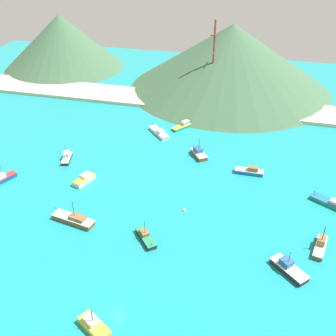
{
  "coord_description": "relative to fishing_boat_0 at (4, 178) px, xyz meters",
  "views": [
    {
      "loc": [
        22.01,
        -46.57,
        63.88
      ],
      "look_at": [
        -2.87,
        50.37,
        0.97
      ],
      "focal_mm": 42.94,
      "sensor_mm": 36.0,
      "label": 1
    }
  ],
  "objects": [
    {
      "name": "hill_central",
      "position": [
        52.9,
        88.01,
        12.8
      ],
      "size": [
        85.82,
        85.82,
        27.33
      ],
      "color": "#3D6042",
      "rests_on": "ground"
    },
    {
      "name": "fishing_boat_5",
      "position": [
        78.49,
        -15.59,
        0.04
      ],
      "size": [
        8.35,
        7.98,
        5.29
      ],
      "color": "#232328",
      "rests_on": "ground"
    },
    {
      "name": "fishing_boat_12",
      "position": [
        27.44,
        -12.02,
        0.01
      ],
      "size": [
        11.42,
        4.91,
        6.49
      ],
      "color": "brown",
      "rests_on": "ground"
    },
    {
      "name": "buoy_0",
      "position": [
        52.7,
        -0.82,
        -0.72
      ],
      "size": [
        0.88,
        0.88,
        0.88
      ],
      "color": "silver",
      "rests_on": "ground"
    },
    {
      "name": "hill_west",
      "position": [
        -29.65,
        96.91,
        11.66
      ],
      "size": [
        57.9,
        57.9,
        25.05
      ],
      "color": "#3D6042",
      "rests_on": "ground"
    },
    {
      "name": "fishing_boat_7",
      "position": [
        12.15,
        14.85,
        0.01
      ],
      "size": [
        3.97,
        7.19,
        5.24
      ],
      "color": "#232328",
      "rests_on": "ground"
    },
    {
      "name": "fishing_boat_3",
      "position": [
        46.33,
        -13.65,
        -0.14
      ],
      "size": [
        6.72,
        7.35,
        5.1
      ],
      "color": "#232328",
      "rests_on": "ground"
    },
    {
      "name": "beach_strip",
      "position": [
        46.82,
        67.75,
        -0.27
      ],
      "size": [
        247.0,
        17.29,
        1.2
      ],
      "primitive_type": "cube",
      "color": "beige",
      "rests_on": "ground"
    },
    {
      "name": "fishing_boat_9",
      "position": [
        85.41,
        -6.82,
        0.1
      ],
      "size": [
        3.84,
        8.17,
        6.49
      ],
      "color": "brown",
      "rests_on": "ground"
    },
    {
      "name": "fishing_boat_0",
      "position": [
        0.0,
        0.0,
        0.0
      ],
      "size": [
        4.64,
        7.26,
        6.63
      ],
      "color": "#14478C",
      "rests_on": "ground"
    },
    {
      "name": "fishing_boat_2",
      "position": [
        67.47,
        21.03,
        -0.01
      ],
      "size": [
        8.29,
        2.49,
        2.4
      ],
      "color": "#1E5BA8",
      "rests_on": "ground"
    },
    {
      "name": "fishing_boat_8",
      "position": [
        44.23,
        -38.84,
        0.06
      ],
      "size": [
        7.21,
        5.8,
        5.18
      ],
      "color": "gold",
      "rests_on": "ground"
    },
    {
      "name": "fishing_boat_10",
      "position": [
        35.16,
        38.4,
        -0.13
      ],
      "size": [
        8.98,
        9.43,
        2.41
      ],
      "color": "silver",
      "rests_on": "ground"
    },
    {
      "name": "fishing_boat_11",
      "position": [
        22.58,
        4.94,
        0.05
      ],
      "size": [
        4.85,
        7.2,
        2.35
      ],
      "color": "silver",
      "rests_on": "ground"
    },
    {
      "name": "ground",
      "position": [
        46.82,
        -3.84,
        -1.12
      ],
      "size": [
        260.0,
        280.0,
        0.5
      ],
      "color": "teal"
    },
    {
      "name": "radio_tower",
      "position": [
        47.79,
        71.26,
        15.49
      ],
      "size": [
        3.21,
        2.57,
        32.08
      ],
      "color": "#B7332D",
      "rests_on": "ground"
    },
    {
      "name": "fishing_boat_6",
      "position": [
        51.14,
        27.25,
        0.11
      ],
      "size": [
        6.41,
        7.42,
        6.19
      ],
      "color": "brown",
      "rests_on": "ground"
    },
    {
      "name": "fishing_boat_4",
      "position": [
        42.13,
        45.82,
        -0.12
      ],
      "size": [
        7.13,
        8.8,
        2.26
      ],
      "color": "#198466",
      "rests_on": "ground"
    },
    {
      "name": "fishing_boat_1",
      "position": [
        89.48,
        10.62,
        -0.13
      ],
      "size": [
        10.98,
        7.86,
        2.22
      ],
      "color": "#198466",
      "rests_on": "ground"
    }
  ]
}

